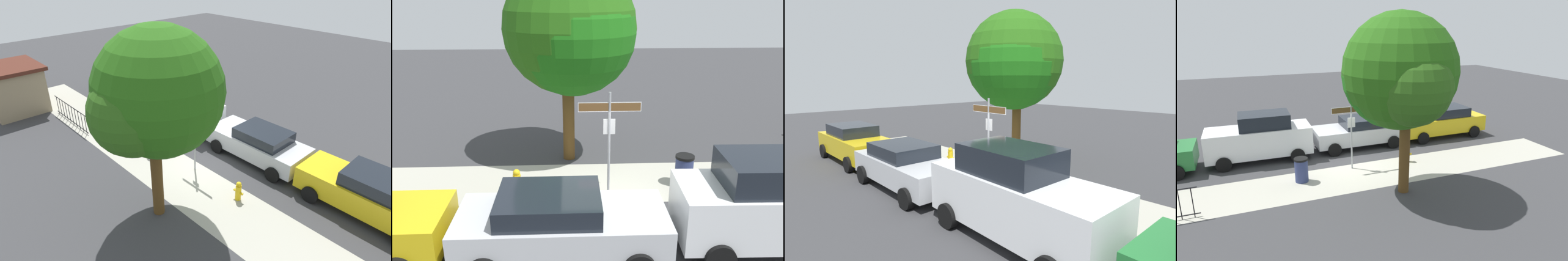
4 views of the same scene
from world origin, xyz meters
The scene contains 9 objects.
ground_plane centered at (0.00, 0.00, 0.00)m, with size 60.00×60.00×0.00m, color #38383A.
sidewalk_strip centered at (2.00, 1.30, 0.00)m, with size 24.00×2.60×0.00m, color #ACA99A.
street_sign centered at (0.03, 0.40, 2.10)m, with size 1.66×0.07×3.01m.
shade_tree centered at (-1.01, 2.87, 4.38)m, with size 4.08×4.35×6.47m.
car_yellow centered at (-6.05, -2.13, 0.84)m, with size 4.69×2.03×1.63m.
car_silver centered at (-1.25, -2.19, 0.79)m, with size 4.49×2.08×1.50m.
car_white centered at (3.55, -2.09, 1.08)m, with size 4.60×2.03×2.18m.
fire_hydrant centered at (-2.53, 0.60, 0.38)m, with size 0.42×0.22×0.78m.
trash_bin centered at (2.30, 0.90, 0.49)m, with size 0.55×0.55×0.98m.
Camera 3 is at (7.99, -7.25, 3.69)m, focal length 28.72 mm.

